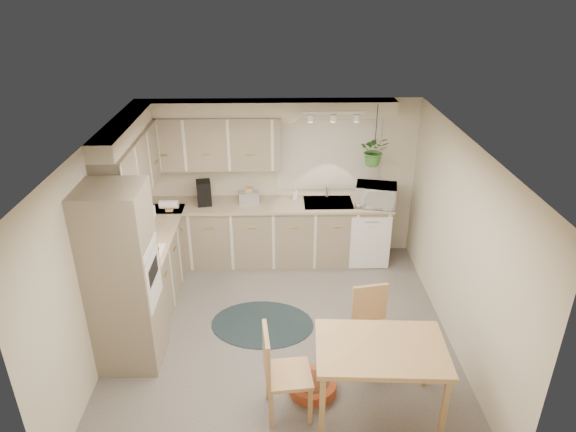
{
  "coord_description": "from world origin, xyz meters",
  "views": [
    {
      "loc": [
        -0.04,
        -4.99,
        3.99
      ],
      "look_at": [
        0.09,
        0.55,
        1.33
      ],
      "focal_mm": 32.0,
      "sensor_mm": 36.0,
      "label": 1
    }
  ],
  "objects_px": {
    "microwave": "(376,193)",
    "pet_bed": "(312,386)",
    "chair_left": "(288,372)",
    "chair_back": "(374,330)",
    "dining_table": "(378,378)",
    "braided_rug": "(262,324)"
  },
  "relations": [
    {
      "from": "dining_table",
      "to": "chair_left",
      "type": "height_order",
      "value": "chair_left"
    },
    {
      "from": "braided_rug",
      "to": "microwave",
      "type": "xyz_separation_m",
      "value": [
        1.61,
        1.5,
        1.13
      ]
    },
    {
      "from": "chair_left",
      "to": "braided_rug",
      "type": "height_order",
      "value": "chair_left"
    },
    {
      "from": "chair_left",
      "to": "chair_back",
      "type": "distance_m",
      "value": 1.17
    },
    {
      "from": "dining_table",
      "to": "chair_left",
      "type": "relative_size",
      "value": 1.26
    },
    {
      "from": "dining_table",
      "to": "pet_bed",
      "type": "distance_m",
      "value": 0.75
    },
    {
      "from": "pet_bed",
      "to": "chair_left",
      "type": "bearing_deg",
      "value": -134.45
    },
    {
      "from": "dining_table",
      "to": "chair_back",
      "type": "relative_size",
      "value": 1.37
    },
    {
      "from": "dining_table",
      "to": "chair_left",
      "type": "distance_m",
      "value": 0.89
    },
    {
      "from": "chair_back",
      "to": "microwave",
      "type": "xyz_separation_m",
      "value": [
        0.36,
        2.21,
        0.68
      ]
    },
    {
      "from": "dining_table",
      "to": "braided_rug",
      "type": "xyz_separation_m",
      "value": [
        -1.17,
        1.38,
        -0.38
      ]
    },
    {
      "from": "dining_table",
      "to": "microwave",
      "type": "xyz_separation_m",
      "value": [
        0.44,
        2.88,
        0.74
      ]
    },
    {
      "from": "dining_table",
      "to": "microwave",
      "type": "relative_size",
      "value": 2.17
    },
    {
      "from": "braided_rug",
      "to": "pet_bed",
      "type": "bearing_deg",
      "value": -63.91
    },
    {
      "from": "pet_bed",
      "to": "microwave",
      "type": "height_order",
      "value": "microwave"
    },
    {
      "from": "dining_table",
      "to": "chair_back",
      "type": "height_order",
      "value": "chair_back"
    },
    {
      "from": "chair_back",
      "to": "braided_rug",
      "type": "relative_size",
      "value": 0.7
    },
    {
      "from": "pet_bed",
      "to": "microwave",
      "type": "distance_m",
      "value": 3.03
    },
    {
      "from": "microwave",
      "to": "chair_left",
      "type": "bearing_deg",
      "value": -102.42
    },
    {
      "from": "chair_left",
      "to": "chair_back",
      "type": "relative_size",
      "value": 1.09
    },
    {
      "from": "chair_left",
      "to": "chair_back",
      "type": "height_order",
      "value": "chair_left"
    },
    {
      "from": "microwave",
      "to": "pet_bed",
      "type": "bearing_deg",
      "value": -99.86
    }
  ]
}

